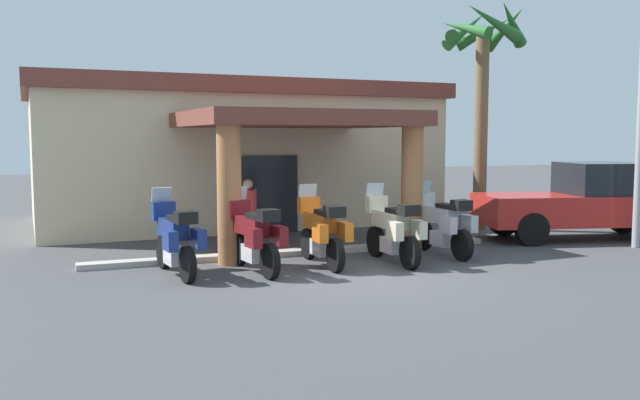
# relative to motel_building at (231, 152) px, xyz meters

# --- Properties ---
(ground_plane) EXTENTS (80.00, 80.00, 0.00)m
(ground_plane) POSITION_rel_motel_building_xyz_m (0.11, -9.28, -2.13)
(ground_plane) COLOR #424244
(motel_building) EXTENTS (12.16, 11.72, 4.20)m
(motel_building) POSITION_rel_motel_building_xyz_m (0.00, 0.00, 0.00)
(motel_building) COLOR beige
(motel_building) RESTS_ON ground_plane
(motorcycle_blue) EXTENTS (0.77, 2.21, 1.61)m
(motorcycle_blue) POSITION_rel_motel_building_xyz_m (-3.13, -8.04, -1.44)
(motorcycle_blue) COLOR black
(motorcycle_blue) RESTS_ON ground_plane
(motorcycle_maroon) EXTENTS (0.76, 2.21, 1.61)m
(motorcycle_maroon) POSITION_rel_motel_building_xyz_m (-1.67, -8.27, -1.44)
(motorcycle_maroon) COLOR black
(motorcycle_maroon) RESTS_ON ground_plane
(motorcycle_orange) EXTENTS (0.71, 2.21, 1.61)m
(motorcycle_orange) POSITION_rel_motel_building_xyz_m (-0.21, -8.13, -1.44)
(motorcycle_orange) COLOR black
(motorcycle_orange) RESTS_ON ground_plane
(motorcycle_cream) EXTENTS (0.71, 2.21, 1.61)m
(motorcycle_cream) POSITION_rel_motel_building_xyz_m (1.26, -8.42, -1.44)
(motorcycle_cream) COLOR black
(motorcycle_cream) RESTS_ON ground_plane
(motorcycle_silver) EXTENTS (0.71, 2.21, 1.61)m
(motorcycle_silver) POSITION_rel_motel_building_xyz_m (2.72, -7.99, -1.44)
(motorcycle_silver) COLOR black
(motorcycle_silver) RESTS_ON ground_plane
(pedestrian) EXTENTS (0.47, 0.32, 1.64)m
(pedestrian) POSITION_rel_motel_building_xyz_m (-1.09, -5.82, -1.19)
(pedestrian) COLOR black
(pedestrian) RESTS_ON ground_plane
(pickup_truck_red) EXTENTS (5.51, 3.11, 1.95)m
(pickup_truck_red) POSITION_rel_motel_building_xyz_m (7.37, -7.29, -1.20)
(pickup_truck_red) COLOR black
(pickup_truck_red) RESTS_ON ground_plane
(palm_tree_near_portico) EXTENTS (2.52, 2.52, 6.30)m
(palm_tree_near_portico) POSITION_rel_motel_building_xyz_m (5.92, -4.74, 2.49)
(palm_tree_near_portico) COLOR brown
(palm_tree_near_portico) RESTS_ON ground_plane
(curb_strip) EXTENTS (9.31, 0.36, 0.12)m
(curb_strip) POSITION_rel_motel_building_xyz_m (-0.21, -6.80, -2.07)
(curb_strip) COLOR #ADA89E
(curb_strip) RESTS_ON ground_plane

